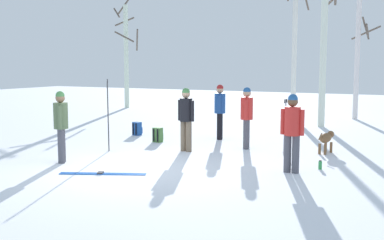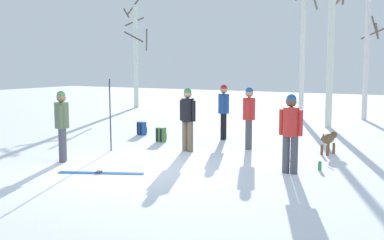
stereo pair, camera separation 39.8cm
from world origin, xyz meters
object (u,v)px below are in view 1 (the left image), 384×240
(person_0, at_px, (292,128))
(person_2, at_px, (61,122))
(person_4, at_px, (247,114))
(backpack_0, at_px, (137,129))
(person_1, at_px, (220,108))
(ski_pair_lying_0, at_px, (103,174))
(person_3, at_px, (186,115))
(birch_tree_0, at_px, (126,53))
(dog, at_px, (326,139))
(backpack_1, at_px, (158,135))
(birch_tree_1, at_px, (294,32))
(ski_pair_planted_0, at_px, (108,116))
(ski_poles_0, at_px, (285,125))
(birch_tree_2, at_px, (324,28))
(water_bottle_0, at_px, (320,165))
(birch_tree_3, at_px, (358,47))

(person_0, xyz_separation_m, person_2, (-5.18, -1.46, 0.00))
(person_2, bearing_deg, person_4, 49.56)
(person_0, bearing_deg, backpack_0, 153.14)
(person_1, relative_size, ski_pair_lying_0, 0.97)
(person_3, bearing_deg, birch_tree_0, 131.71)
(dog, bearing_deg, person_2, -142.41)
(dog, relative_size, ski_pair_lying_0, 0.50)
(backpack_1, xyz_separation_m, birch_tree_1, (1.89, 8.10, 3.47))
(ski_pair_planted_0, bearing_deg, dog, 24.72)
(ski_poles_0, distance_m, birch_tree_2, 6.73)
(ski_pair_lying_0, height_order, birch_tree_0, birch_tree_0)
(birch_tree_2, bearing_deg, ski_pair_planted_0, -117.03)
(ski_poles_0, height_order, backpack_1, ski_poles_0)
(dog, bearing_deg, ski_pair_planted_0, -155.28)
(water_bottle_0, bearing_deg, birch_tree_3, 94.51)
(person_3, distance_m, ski_pair_lying_0, 3.37)
(birch_tree_1, bearing_deg, backpack_0, -114.05)
(backpack_1, relative_size, birch_tree_2, 0.06)
(person_1, distance_m, birch_tree_2, 5.67)
(person_2, xyz_separation_m, person_3, (1.95, 2.67, 0.00))
(person_1, height_order, birch_tree_1, birch_tree_1)
(ski_pair_lying_0, distance_m, birch_tree_1, 12.84)
(dog, xyz_separation_m, ski_poles_0, (-0.92, -0.68, 0.39))
(person_1, relative_size, person_3, 1.00)
(person_0, height_order, dog, person_0)
(backpack_1, bearing_deg, dog, 5.68)
(ski_pair_planted_0, relative_size, birch_tree_2, 0.27)
(ski_pair_lying_0, xyz_separation_m, birch_tree_1, (0.73, 12.29, 3.67))
(birch_tree_3, bearing_deg, birch_tree_2, -103.28)
(person_4, relative_size, ski_poles_0, 1.18)
(person_3, distance_m, birch_tree_2, 7.66)
(birch_tree_3, bearing_deg, ski_pair_planted_0, -113.30)
(person_2, relative_size, dog, 1.93)
(birch_tree_3, bearing_deg, person_1, -110.87)
(person_2, bearing_deg, birch_tree_0, 118.82)
(person_0, relative_size, person_1, 1.00)
(ski_poles_0, bearing_deg, backpack_1, 177.19)
(person_4, distance_m, birch_tree_0, 13.70)
(dog, distance_m, ski_poles_0, 1.21)
(backpack_0, height_order, backpack_1, same)
(ski_poles_0, bearing_deg, ski_pair_planted_0, -158.16)
(person_2, distance_m, water_bottle_0, 6.11)
(person_4, xyz_separation_m, birch_tree_2, (0.83, 5.70, 2.68))
(person_3, bearing_deg, ski_poles_0, 17.40)
(person_3, xyz_separation_m, ski_pair_lying_0, (-0.33, -3.21, -0.97))
(person_2, height_order, birch_tree_1, birch_tree_1)
(person_2, distance_m, ski_pair_lying_0, 1.96)
(person_3, height_order, dog, person_3)
(ski_poles_0, bearing_deg, person_3, -162.60)
(person_0, xyz_separation_m, birch_tree_0, (-12.17, 11.24, 1.95))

